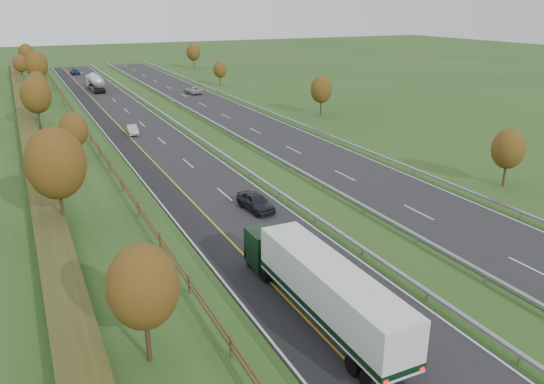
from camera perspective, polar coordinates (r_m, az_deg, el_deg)
The scene contains 19 objects.
ground at distance 72.49m, azimuth -5.79°, elevation 5.34°, with size 400.00×400.00×0.00m, color #264819.
near_carriageway at distance 74.98m, azimuth -12.89°, elevation 5.44°, with size 10.50×200.00×0.04m, color black.
far_carriageway at distance 80.11m, azimuth -1.29°, elevation 6.82°, with size 10.50×200.00×0.04m, color black.
hard_shoulder at distance 74.28m, azimuth -15.71°, elevation 5.07°, with size 3.00×200.00×0.04m, color black.
lane_markings at distance 76.47m, azimuth -8.19°, elevation 6.03°, with size 26.75×200.00×0.01m.
embankment_left at distance 73.11m, azimuth -22.91°, elevation 4.81°, with size 12.00×200.00×2.00m, color #264819.
hedge_left at distance 72.72m, azimuth -24.64°, elevation 5.77°, with size 2.20×180.00×1.10m, color #333A17.
fence_left at distance 72.65m, azimuth -19.53°, elevation 6.56°, with size 0.12×189.06×1.20m.
median_barrier_near at distance 76.26m, azimuth -8.74°, elevation 6.40°, with size 0.32×200.00×0.71m.
median_barrier_far at distance 77.85m, azimuth -5.14°, elevation 6.82°, with size 0.32×200.00×0.71m.
outer_barrier_far at distance 82.50m, azimuth 2.40°, elevation 7.60°, with size 0.32×200.00×0.71m.
trees_left at distance 68.77m, azimuth -23.00°, elevation 8.56°, with size 6.64×164.30×7.66m.
trees_far at distance 111.05m, azimuth -1.34°, elevation 12.61°, with size 8.45×118.60×7.12m.
box_lorry at distance 31.21m, azimuth 5.19°, elevation -10.01°, with size 2.58×16.28×4.06m.
road_tanker at distance 122.79m, azimuth -18.47°, elevation 11.18°, with size 2.40×11.22×3.46m.
car_dark_near at distance 47.92m, azimuth -1.78°, elevation -1.04°, with size 1.88×4.68×1.60m, color black.
car_silver_mid at distance 79.08m, azimuth -14.80°, elevation 6.50°, with size 1.38×3.95×1.30m, color #ABACB0.
car_small_far at distance 153.47m, azimuth -20.42°, elevation 12.05°, with size 2.04×5.03×1.46m, color #14213E.
car_oncoming at distance 113.61m, azimuth -8.49°, elevation 10.78°, with size 2.34×5.07×1.41m, color #ACACB1.
Camera 1 is at (-15.85, -11.12, 17.69)m, focal length 35.00 mm.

